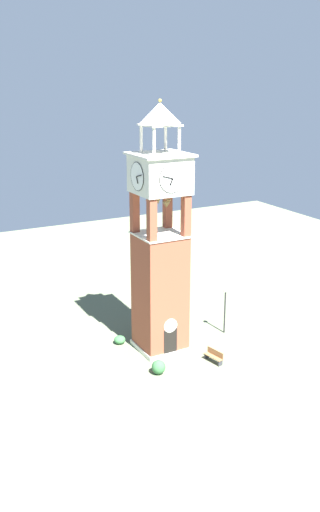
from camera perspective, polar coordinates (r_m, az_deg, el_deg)
ground at (r=44.03m, az=0.00°, el=-9.34°), size 80.00×80.00×0.00m
clock_tower at (r=41.11m, az=0.00°, el=0.13°), size 3.90×3.90×18.71m
park_bench at (r=41.97m, az=5.54°, el=-10.13°), size 0.75×1.66×0.95m
lamp_post at (r=45.65m, az=6.68°, el=-4.70°), size 0.36×0.36×3.91m
trash_bin at (r=48.68m, az=0.87°, el=-6.05°), size 0.52×0.52×0.80m
shrub_near_entry at (r=44.63m, az=-4.14°, el=-8.53°), size 0.89×0.89×0.64m
shrub_left_of_tower at (r=47.29m, az=0.40°, el=-6.76°), size 0.82×0.82×0.85m
shrub_behind_bench at (r=40.25m, az=-0.15°, el=-11.28°), size 0.98×0.98×1.05m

